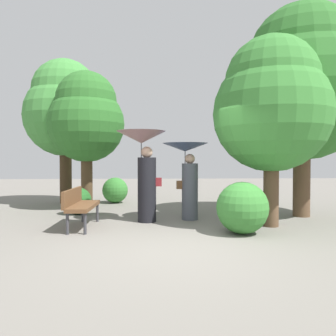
# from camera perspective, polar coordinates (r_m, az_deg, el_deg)

# --- Properties ---
(ground_plane) EXTENTS (40.00, 40.00, 0.00)m
(ground_plane) POSITION_cam_1_polar(r_m,az_deg,el_deg) (5.73, 1.37, -13.27)
(ground_plane) COLOR slate
(person_left) EXTENTS (1.14, 1.14, 2.12)m
(person_left) POSITION_cam_1_polar(r_m,az_deg,el_deg) (7.81, -4.13, 1.43)
(person_left) COLOR black
(person_left) RESTS_ON ground
(person_right) EXTENTS (1.11, 1.11, 1.85)m
(person_right) POSITION_cam_1_polar(r_m,az_deg,el_deg) (8.10, 3.31, 0.12)
(person_right) COLOR #474C56
(person_right) RESTS_ON ground
(park_bench) EXTENTS (0.51, 1.51, 0.83)m
(park_bench) POSITION_cam_1_polar(r_m,az_deg,el_deg) (7.43, -14.79, -5.90)
(park_bench) COLOR #38383D
(park_bench) RESTS_ON ground
(tree_near_left) EXTENTS (2.22, 2.22, 4.05)m
(tree_near_left) POSITION_cam_1_polar(r_m,az_deg,el_deg) (10.22, -13.72, 8.38)
(tree_near_left) COLOR #4C3823
(tree_near_left) RESTS_ON ground
(tree_near_right) EXTENTS (2.54, 2.54, 4.13)m
(tree_near_right) POSITION_cam_1_polar(r_m,az_deg,el_deg) (7.70, 17.24, 10.42)
(tree_near_right) COLOR brown
(tree_near_right) RESTS_ON ground
(tree_mid_left) EXTENTS (2.70, 2.70, 4.77)m
(tree_mid_left) POSITION_cam_1_polar(r_m,az_deg,el_deg) (11.77, -17.09, 9.68)
(tree_mid_left) COLOR #42301E
(tree_mid_left) RESTS_ON ground
(tree_mid_right) EXTENTS (3.44, 3.44, 5.38)m
(tree_mid_right) POSITION_cam_1_polar(r_m,az_deg,el_deg) (9.42, 21.93, 13.45)
(tree_mid_right) COLOR brown
(tree_mid_right) RESTS_ON ground
(bush_path_left) EXTENTS (0.72, 0.72, 0.72)m
(bush_path_left) POSITION_cam_1_polar(r_m,az_deg,el_deg) (9.25, -15.09, -5.42)
(bush_path_left) COLOR #235B23
(bush_path_left) RESTS_ON ground
(bush_path_right) EXTENTS (1.02, 1.02, 1.02)m
(bush_path_right) POSITION_cam_1_polar(r_m,az_deg,el_deg) (6.75, 12.54, -6.63)
(bush_path_right) COLOR #387F33
(bush_path_right) RESTS_ON ground
(bush_behind_bench) EXTENTS (0.57, 0.57, 0.57)m
(bush_behind_bench) POSITION_cam_1_polar(r_m,az_deg,el_deg) (11.50, 11.66, -4.44)
(bush_behind_bench) COLOR #387F33
(bush_behind_bench) RESTS_ON ground
(bush_far_side) EXTENTS (0.85, 0.85, 0.85)m
(bush_far_side) POSITION_cam_1_polar(r_m,az_deg,el_deg) (11.39, -8.99, -3.75)
(bush_far_side) COLOR #387F33
(bush_far_side) RESTS_ON ground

